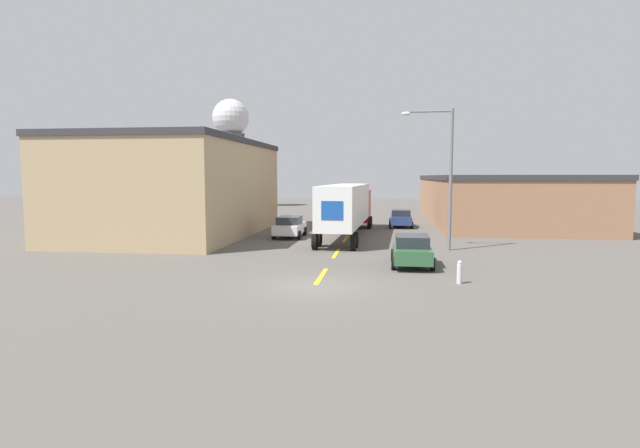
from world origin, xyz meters
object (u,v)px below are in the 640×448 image
(parked_car_left_far, at_px, (290,226))
(parked_car_right_near, at_px, (412,250))
(parked_car_right_far, at_px, (401,218))
(street_lamp, at_px, (445,168))
(fire_hydrant, at_px, (460,272))
(semi_truck, at_px, (348,205))
(water_tower, at_px, (231,119))

(parked_car_left_far, bearing_deg, parked_car_right_near, -52.25)
(parked_car_right_far, height_order, street_lamp, street_lamp)
(parked_car_left_far, xyz_separation_m, fire_hydrant, (9.93, -14.52, -0.31))
(semi_truck, relative_size, parked_car_right_near, 3.89)
(semi_truck, bearing_deg, parked_car_right_near, -68.49)
(water_tower, distance_m, fire_hydrant, 56.69)
(street_lamp, bearing_deg, parked_car_right_near, -110.91)
(parked_car_right_far, bearing_deg, parked_car_right_near, -90.00)
(semi_truck, distance_m, parked_car_right_near, 12.43)
(parked_car_right_near, relative_size, fire_hydrant, 4.26)
(parked_car_left_far, distance_m, parked_car_right_near, 13.36)
(semi_truck, height_order, street_lamp, street_lamp)
(semi_truck, relative_size, water_tower, 1.04)
(semi_truck, height_order, fire_hydrant, semi_truck)
(water_tower, bearing_deg, parked_car_right_far, -48.18)
(semi_truck, height_order, parked_car_left_far, semi_truck)
(water_tower, xyz_separation_m, fire_hydrant, (25.23, -49.29, -12.12))
(parked_car_right_far, bearing_deg, semi_truck, -118.61)
(fire_hydrant, bearing_deg, street_lamp, 87.79)
(parked_car_right_far, xyz_separation_m, fire_hydrant, (1.75, -23.04, -0.31))
(street_lamp, xyz_separation_m, fire_hydrant, (-0.37, -9.49, -4.39))
(fire_hydrant, bearing_deg, parked_car_left_far, 124.37)
(parked_car_right_far, relative_size, parked_car_right_near, 1.00)
(water_tower, distance_m, street_lamp, 47.95)
(parked_car_right_near, distance_m, fire_hydrant, 4.33)
(parked_car_left_far, relative_size, parked_car_right_near, 1.00)
(semi_truck, distance_m, parked_car_right_far, 8.61)
(water_tower, relative_size, fire_hydrant, 15.93)
(parked_car_right_far, height_order, water_tower, water_tower)
(parked_car_right_near, bearing_deg, water_tower, 117.38)
(semi_truck, xyz_separation_m, parked_car_right_near, (4.06, -11.65, -1.50))
(fire_hydrant, bearing_deg, semi_truck, 110.41)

